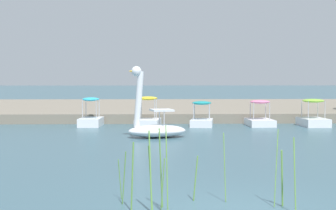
% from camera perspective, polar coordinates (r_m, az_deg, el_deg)
% --- Properties ---
extents(shore_bank_far, '(139.09, 22.73, 0.54)m').
position_cam_1_polar(shore_bank_far, '(39.34, 0.10, -0.34)').
color(shore_bank_far, slate).
rests_on(shore_bank_far, ground_plane).
extents(swan_boat, '(2.69, 1.84, 2.99)m').
position_cam_1_polar(swan_boat, '(21.30, -1.47, -2.33)').
color(swan_boat, white).
rests_on(swan_boat, ground_plane).
extents(pedal_boat_lime, '(1.27, 2.15, 1.44)m').
position_cam_1_polar(pedal_boat_lime, '(27.67, 16.01, -1.37)').
color(pedal_boat_lime, white).
rests_on(pedal_boat_lime, ground_plane).
extents(pedal_boat_pink, '(1.29, 2.19, 1.37)m').
position_cam_1_polar(pedal_boat_pink, '(27.22, 10.28, -1.51)').
color(pedal_boat_pink, white).
rests_on(pedal_boat_pink, ground_plane).
extents(pedal_boat_teal, '(1.40, 2.10, 1.32)m').
position_cam_1_polar(pedal_boat_teal, '(26.54, 3.81, -1.57)').
color(pedal_boat_teal, white).
rests_on(pedal_boat_teal, ground_plane).
extents(pedal_boat_yellow, '(1.46, 2.15, 1.57)m').
position_cam_1_polar(pedal_boat_yellow, '(26.62, -2.26, -1.51)').
color(pedal_boat_yellow, white).
rests_on(pedal_boat_yellow, ground_plane).
extents(pedal_boat_cyan, '(1.19, 2.20, 1.52)m').
position_cam_1_polar(pedal_boat_cyan, '(26.95, -8.66, -1.42)').
color(pedal_boat_cyan, white).
rests_on(pedal_boat_cyan, ground_plane).
extents(reed_clump_foreground, '(3.27, 1.41, 1.59)m').
position_cam_1_polar(reed_clump_foreground, '(9.51, 2.65, -7.81)').
color(reed_clump_foreground, '#669942').
rests_on(reed_clump_foreground, ground_plane).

